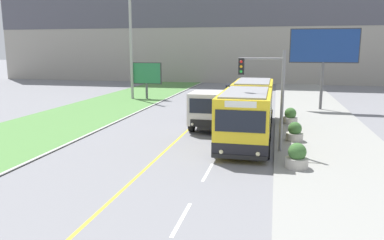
# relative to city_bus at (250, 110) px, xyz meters

# --- Properties ---
(apartment_block_background) EXTENTS (80.00, 8.04, 23.74)m
(apartment_block_background) POSITION_rel_city_bus_xyz_m (-3.96, 38.04, 10.32)
(apartment_block_background) COLOR gray
(apartment_block_background) RESTS_ON ground_plane
(city_bus) EXTENTS (2.70, 12.55, 3.05)m
(city_bus) POSITION_rel_city_bus_xyz_m (0.00, 0.00, 0.00)
(city_bus) COLOR yellow
(city_bus) RESTS_ON ground_plane
(dump_truck) EXTENTS (2.47, 6.48, 2.51)m
(dump_truck) POSITION_rel_city_bus_xyz_m (-2.53, 1.18, -0.27)
(dump_truck) COLOR black
(dump_truck) RESTS_ON ground_plane
(car_distant) EXTENTS (1.80, 4.30, 1.45)m
(car_distant) POSITION_rel_city_bus_xyz_m (-2.78, 16.95, -0.86)
(car_distant) COLOR black
(car_distant) RESTS_ON ground_plane
(utility_pole_far) EXTENTS (1.80, 0.28, 11.97)m
(utility_pole_far) POSITION_rel_city_bus_xyz_m (-13.14, 14.20, 4.49)
(utility_pole_far) COLOR #9E9E99
(utility_pole_far) RESTS_ON ground_plane
(traffic_light_mast) EXTENTS (2.28, 0.32, 5.12)m
(traffic_light_mast) POSITION_rel_city_bus_xyz_m (1.12, -3.64, 1.74)
(traffic_light_mast) COLOR slate
(traffic_light_mast) RESTS_ON ground_plane
(billboard_large) EXTENTS (5.58, 0.24, 6.84)m
(billboard_large) POSITION_rel_city_bus_xyz_m (5.31, 10.80, 3.66)
(billboard_large) COLOR #59595B
(billboard_large) RESTS_ON ground_plane
(billboard_small) EXTENTS (3.25, 0.24, 3.79)m
(billboard_small) POSITION_rel_city_bus_xyz_m (-11.65, 14.45, 1.02)
(billboard_small) COLOR #59595B
(billboard_small) RESTS_ON ground_plane
(planter_round_near) EXTENTS (0.99, 0.99, 1.11)m
(planter_round_near) POSITION_rel_city_bus_xyz_m (2.51, -6.25, -0.98)
(planter_round_near) COLOR #B7B2A8
(planter_round_near) RESTS_ON sidewalk_right
(planter_round_second) EXTENTS (0.95, 0.95, 1.07)m
(planter_round_second) POSITION_rel_city_bus_xyz_m (2.64, -1.22, -1.00)
(planter_round_second) COLOR #B7B2A8
(planter_round_second) RESTS_ON sidewalk_right
(planter_round_third) EXTENTS (1.00, 1.00, 1.10)m
(planter_round_third) POSITION_rel_city_bus_xyz_m (2.56, 3.81, -0.99)
(planter_round_third) COLOR #B7B2A8
(planter_round_third) RESTS_ON sidewalk_right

